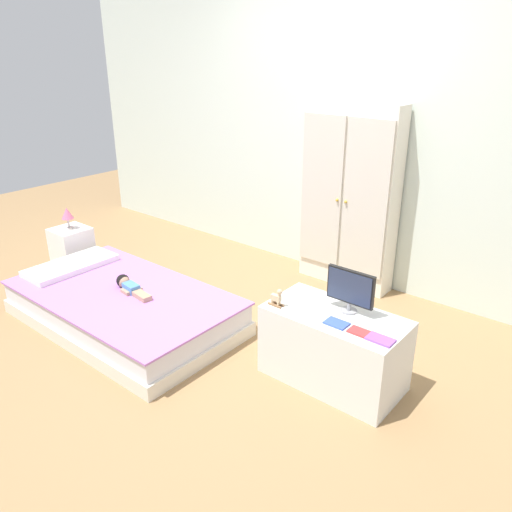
% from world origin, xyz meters
% --- Properties ---
extents(ground_plane, '(10.00, 10.00, 0.02)m').
position_xyz_m(ground_plane, '(0.00, 0.00, -0.01)').
color(ground_plane, '#99754C').
extents(back_wall, '(6.40, 0.05, 2.70)m').
position_xyz_m(back_wall, '(0.00, 1.57, 1.35)').
color(back_wall, silver).
rests_on(back_wall, ground_plane).
extents(bed, '(1.73, 0.99, 0.26)m').
position_xyz_m(bed, '(-0.73, -0.26, 0.13)').
color(bed, silver).
rests_on(bed, ground_plane).
extents(pillow, '(0.32, 0.71, 0.05)m').
position_xyz_m(pillow, '(-1.39, -0.26, 0.29)').
color(pillow, white).
rests_on(pillow, bed).
extents(doll, '(0.39, 0.14, 0.10)m').
position_xyz_m(doll, '(-0.72, -0.21, 0.30)').
color(doll, '#4C84C6').
rests_on(doll, bed).
extents(nightstand, '(0.30, 0.30, 0.42)m').
position_xyz_m(nightstand, '(-1.84, 0.02, 0.21)').
color(nightstand, white).
rests_on(nightstand, ground_plane).
extents(table_lamp, '(0.10, 0.10, 0.19)m').
position_xyz_m(table_lamp, '(-1.84, 0.02, 0.56)').
color(table_lamp, '#B7B2AD').
rests_on(table_lamp, nightstand).
extents(wardrobe, '(0.81, 0.25, 1.53)m').
position_xyz_m(wardrobe, '(0.16, 1.42, 0.77)').
color(wardrobe, white).
rests_on(wardrobe, ground_plane).
extents(tv_stand, '(0.84, 0.43, 0.47)m').
position_xyz_m(tv_stand, '(0.84, 0.12, 0.23)').
color(tv_stand, silver).
rests_on(tv_stand, ground_plane).
extents(tv_monitor, '(0.30, 0.10, 0.27)m').
position_xyz_m(tv_monitor, '(0.88, 0.20, 0.62)').
color(tv_monitor, '#99999E').
rests_on(tv_monitor, tv_stand).
extents(rocking_horse_toy, '(0.10, 0.04, 0.12)m').
position_xyz_m(rocking_horse_toy, '(0.51, -0.02, 0.52)').
color(rocking_horse_toy, '#8E6642').
rests_on(rocking_horse_toy, tv_stand).
extents(book_blue, '(0.13, 0.09, 0.01)m').
position_xyz_m(book_blue, '(0.91, 0.02, 0.47)').
color(book_blue, blue).
rests_on(book_blue, tv_stand).
extents(book_red, '(0.12, 0.08, 0.01)m').
position_xyz_m(book_red, '(1.05, 0.02, 0.47)').
color(book_red, '#CC3838').
rests_on(book_red, tv_stand).
extents(book_purple, '(0.15, 0.09, 0.01)m').
position_xyz_m(book_purple, '(1.18, 0.02, 0.47)').
color(book_purple, '#8E51B2').
rests_on(book_purple, tv_stand).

